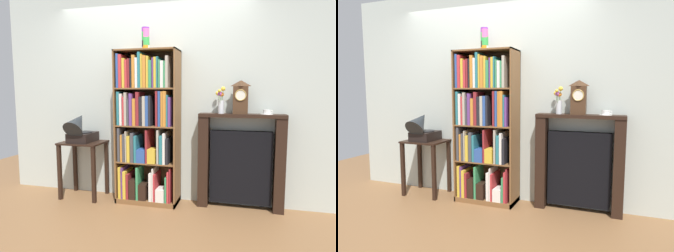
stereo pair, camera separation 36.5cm
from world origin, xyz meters
TOP-DOWN VIEW (x-y plane):
  - ground_plane at (0.00, 0.00)m, footprint 7.46×6.40m
  - wall_back at (0.12, 0.28)m, footprint 4.46×0.08m
  - bookshelf at (-0.02, 0.05)m, footprint 0.77×0.35m
  - cup_stack at (-0.02, 0.07)m, footprint 0.09×0.09m
  - side_table_left at (-0.89, 0.03)m, footprint 0.55×0.43m
  - gramophone at (-0.89, -0.04)m, footprint 0.29×0.49m
  - fireplace_mantel at (1.13, 0.16)m, footprint 1.00×0.21m
  - mantel_clock at (1.11, 0.14)m, footprint 0.17×0.11m
  - flower_vase at (0.89, 0.13)m, footprint 0.12×0.14m
  - teacup_with_saucer at (1.41, 0.14)m, footprint 0.14×0.14m

SIDE VIEW (x-z plane):
  - ground_plane at x=0.00m, z-range -0.02..0.00m
  - side_table_left at x=-0.89m, z-range 0.17..0.91m
  - fireplace_mantel at x=1.13m, z-range -0.01..1.13m
  - gramophone at x=-0.89m, z-range 0.70..1.15m
  - bookshelf at x=-0.02m, z-range -0.01..1.89m
  - teacup_with_saucer at x=1.41m, z-range 1.14..1.19m
  - flower_vase at x=0.89m, z-range 1.13..1.45m
  - mantel_clock at x=1.11m, z-range 1.14..1.53m
  - wall_back at x=0.12m, z-range 0.00..2.70m
  - cup_stack at x=-0.02m, z-range 1.90..2.17m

